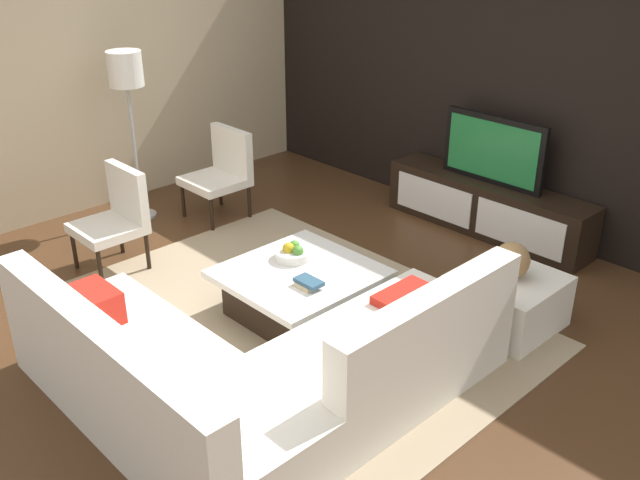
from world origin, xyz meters
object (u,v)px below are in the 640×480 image
(media_console, at_px, (487,207))
(television, at_px, (493,150))
(accent_chair_near, at_px, (117,213))
(accent_chair_far, at_px, (222,168))
(book_stack, at_px, (308,283))
(ottoman, at_px, (506,300))
(decorative_ball, at_px, (512,260))
(coffee_table, at_px, (300,292))
(sectional_couch, at_px, (254,369))
(floor_lamp, at_px, (126,80))
(fruit_bowl, at_px, (293,253))

(media_console, bearing_deg, television, 90.00)
(accent_chair_near, bearing_deg, media_console, 59.47)
(accent_chair_far, bearing_deg, book_stack, -17.48)
(ottoman, relative_size, decorative_ball, 2.66)
(coffee_table, distance_m, accent_chair_far, 2.11)
(accent_chair_far, bearing_deg, accent_chair_near, -73.44)
(coffee_table, relative_size, book_stack, 5.09)
(decorative_ball, bearing_deg, sectional_couch, -105.33)
(television, bearing_deg, book_stack, -87.04)
(sectional_couch, xyz_separation_m, decorative_ball, (0.53, 1.94, 0.25))
(television, xyz_separation_m, ottoman, (1.04, -1.28, -0.61))
(sectional_couch, height_order, accent_chair_near, accent_chair_near)
(floor_lamp, bearing_deg, accent_chair_far, 49.39)
(ottoman, distance_m, book_stack, 1.47)
(accent_chair_far, xyz_separation_m, decorative_ball, (3.09, 0.26, 0.04))
(coffee_table, relative_size, decorative_ball, 4.01)
(fruit_bowl, height_order, decorative_ball, decorative_ball)
(sectional_couch, height_order, book_stack, sectional_couch)
(decorative_ball, bearing_deg, accent_chair_far, -175.16)
(accent_chair_near, bearing_deg, coffee_table, 19.65)
(accent_chair_far, bearing_deg, floor_lamp, -126.24)
(floor_lamp, bearing_deg, book_stack, -5.13)
(television, relative_size, accent_chair_near, 1.19)
(sectional_couch, bearing_deg, coffee_table, 123.28)
(floor_lamp, relative_size, decorative_ball, 6.20)
(accent_chair_near, distance_m, decorative_ball, 3.22)
(decorative_ball, bearing_deg, media_console, 129.14)
(book_stack, bearing_deg, television, 92.96)
(floor_lamp, bearing_deg, fruit_bowl, -0.63)
(sectional_couch, relative_size, ottoman, 3.47)
(coffee_table, distance_m, book_stack, 0.33)
(fruit_bowl, bearing_deg, sectional_couch, -52.52)
(accent_chair_near, relative_size, floor_lamp, 0.53)
(television, bearing_deg, media_console, -90.00)
(media_console, relative_size, television, 1.98)
(coffee_table, distance_m, accent_chair_near, 1.78)
(media_console, xyz_separation_m, television, (0.00, 0.00, 0.56))
(ottoman, bearing_deg, accent_chair_far, -175.16)
(media_console, distance_m, coffee_table, 2.30)
(ottoman, bearing_deg, book_stack, -129.04)
(media_console, distance_m, accent_chair_near, 3.36)
(television, xyz_separation_m, fruit_bowl, (-0.28, -2.20, -0.38))
(ottoman, relative_size, accent_chair_far, 0.80)
(sectional_couch, xyz_separation_m, floor_lamp, (-3.10, 1.05, 1.09))
(floor_lamp, xyz_separation_m, accent_chair_far, (0.54, 0.63, -0.88))
(accent_chair_near, height_order, book_stack, accent_chair_near)
(ottoman, distance_m, decorative_ball, 0.33)
(accent_chair_near, bearing_deg, decorative_ball, 30.42)
(media_console, relative_size, ottoman, 2.94)
(media_console, xyz_separation_m, book_stack, (0.12, -2.41, 0.16))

